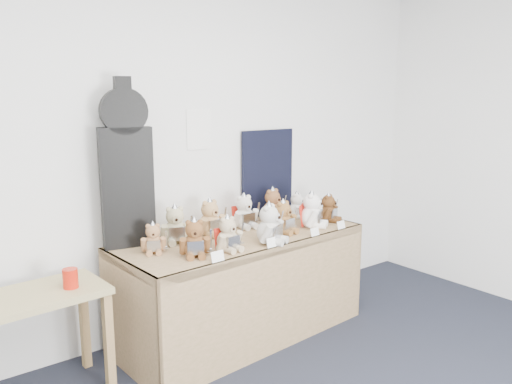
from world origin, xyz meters
TOP-DOWN VIEW (x-y plane):
  - room_shell at (0.66, 2.49)m, footprint 6.00×6.00m
  - display_table at (0.76, 2.02)m, footprint 1.89×0.89m
  - side_table at (-0.68, 2.13)m, footprint 0.82×0.49m
  - guitar_case at (0.00, 2.34)m, footprint 0.35×0.16m
  - navy_board at (1.31, 2.48)m, footprint 0.54×0.04m
  - red_cup at (-0.47, 2.09)m, footprint 0.09×0.09m
  - teddy_front_far_left at (0.24, 1.88)m, footprint 0.21×0.22m
  - teddy_front_left at (0.47, 1.85)m, footprint 0.21×0.18m
  - teddy_front_centre at (0.80, 1.82)m, footprint 0.26×0.25m
  - teddy_front_right at (1.04, 1.95)m, footprint 0.23×0.20m
  - teddy_front_far_right at (1.33, 1.95)m, footprint 0.25×0.25m
  - teddy_front_end at (1.56, 2.00)m, footprint 0.21×0.20m
  - teddy_back_left at (0.29, 2.22)m, footprint 0.23×0.23m
  - teddy_back_centre_left at (0.58, 2.24)m, footprint 0.25×0.21m
  - teddy_back_centre_right at (0.90, 2.26)m, footprint 0.24×0.20m
  - teddy_back_right at (1.23, 2.31)m, footprint 0.25×0.21m
  - teddy_back_end at (1.44, 2.25)m, footprint 0.20×0.19m
  - teddy_back_far_left at (0.06, 2.10)m, footprint 0.18×0.18m
  - entry_card_a at (0.29, 1.70)m, footprint 0.09×0.03m
  - entry_card_b at (0.74, 1.73)m, footprint 0.09×0.03m
  - entry_card_c at (1.16, 1.75)m, footprint 0.08×0.02m
  - entry_card_d at (1.46, 1.77)m, footprint 0.08×0.02m

SIDE VIEW (x-z plane):
  - side_table at x=-0.68m, z-range 0.21..0.87m
  - display_table at x=0.76m, z-range 0.22..0.99m
  - red_cup at x=-0.47m, z-range 0.66..0.78m
  - entry_card_c at x=1.16m, z-range 0.77..0.83m
  - entry_card_d at x=1.46m, z-range 0.77..0.83m
  - entry_card_b at x=0.74m, z-range 0.77..0.84m
  - entry_card_a at x=0.29m, z-range 0.77..0.84m
  - teddy_back_far_left at x=0.06m, z-range 0.75..0.97m
  - teddy_back_end at x=1.44m, z-range 0.74..0.98m
  - teddy_front_end at x=1.56m, z-range 0.74..0.99m
  - teddy_front_left at x=0.47m, z-range 0.74..1.00m
  - teddy_front_far_left at x=0.24m, z-range 0.74..1.01m
  - teddy_front_right at x=1.04m, z-range 0.74..1.01m
  - teddy_back_centre_right at x=0.90m, z-range 0.74..1.03m
  - teddy_back_left at x=0.29m, z-range 0.74..1.03m
  - teddy_back_right at x=1.23m, z-range 0.74..1.03m
  - teddy_back_centre_left at x=0.58m, z-range 0.74..1.04m
  - teddy_front_far_right at x=1.33m, z-range 0.74..1.04m
  - teddy_front_centre at x=0.80m, z-range 0.74..1.05m
  - navy_board at x=1.31m, z-range 0.77..1.49m
  - guitar_case at x=0.00m, z-range 0.76..1.87m
  - room_shell at x=0.66m, z-range -1.48..4.52m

